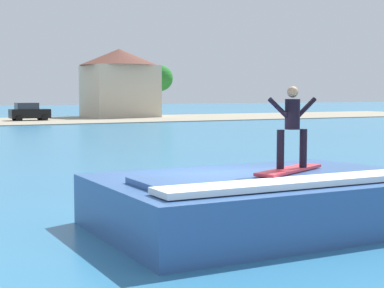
{
  "coord_description": "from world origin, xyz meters",
  "views": [
    {
      "loc": [
        -6.57,
        -11.86,
        2.92
      ],
      "look_at": [
        0.85,
        2.5,
        1.58
      ],
      "focal_mm": 58.54,
      "sensor_mm": 36.0,
      "label": 1
    }
  ],
  "objects_px": {
    "tree_short_bushy": "(160,78)",
    "surfboard": "(289,170)",
    "wave_crest": "(260,201)",
    "surfer": "(292,122)",
    "car_far_shore": "(29,112)",
    "house_gabled_white": "(119,80)"
  },
  "relations": [
    {
      "from": "tree_short_bushy",
      "to": "surfboard",
      "type": "bearing_deg",
      "value": -112.01
    },
    {
      "from": "surfboard",
      "to": "car_far_shore",
      "type": "bearing_deg",
      "value": 83.1
    },
    {
      "from": "house_gabled_white",
      "to": "surfboard",
      "type": "bearing_deg",
      "value": -107.31
    },
    {
      "from": "wave_crest",
      "to": "surfer",
      "type": "relative_size",
      "value": 3.92
    },
    {
      "from": "surfer",
      "to": "surfboard",
      "type": "bearing_deg",
      "value": -164.91
    },
    {
      "from": "surfboard",
      "to": "tree_short_bushy",
      "type": "height_order",
      "value": "tree_short_bushy"
    },
    {
      "from": "car_far_shore",
      "to": "house_gabled_white",
      "type": "height_order",
      "value": "house_gabled_white"
    },
    {
      "from": "surfboard",
      "to": "surfer",
      "type": "height_order",
      "value": "surfer"
    },
    {
      "from": "surfboard",
      "to": "surfer",
      "type": "distance_m",
      "value": 1.01
    },
    {
      "from": "tree_short_bushy",
      "to": "wave_crest",
      "type": "bearing_deg",
      "value": -112.51
    },
    {
      "from": "wave_crest",
      "to": "surfboard",
      "type": "distance_m",
      "value": 0.92
    },
    {
      "from": "surfboard",
      "to": "wave_crest",
      "type": "bearing_deg",
      "value": 141.8
    },
    {
      "from": "surfboard",
      "to": "house_gabled_white",
      "type": "relative_size",
      "value": 0.24
    },
    {
      "from": "surfer",
      "to": "car_far_shore",
      "type": "height_order",
      "value": "surfer"
    },
    {
      "from": "car_far_shore",
      "to": "tree_short_bushy",
      "type": "bearing_deg",
      "value": 25.28
    },
    {
      "from": "surfboard",
      "to": "car_far_shore",
      "type": "xyz_separation_m",
      "value": [
        6.35,
        52.46,
        -0.33
      ]
    },
    {
      "from": "wave_crest",
      "to": "surfer",
      "type": "height_order",
      "value": "surfer"
    },
    {
      "from": "wave_crest",
      "to": "surfboard",
      "type": "relative_size",
      "value": 3.1
    },
    {
      "from": "wave_crest",
      "to": "surfer",
      "type": "bearing_deg",
      "value": -32.4
    },
    {
      "from": "wave_crest",
      "to": "surfer",
      "type": "distance_m",
      "value": 1.82
    },
    {
      "from": "car_far_shore",
      "to": "house_gabled_white",
      "type": "xyz_separation_m",
      "value": [
        11.56,
        5.03,
        3.35
      ]
    },
    {
      "from": "surfboard",
      "to": "house_gabled_white",
      "type": "height_order",
      "value": "house_gabled_white"
    }
  ]
}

